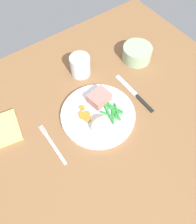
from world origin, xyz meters
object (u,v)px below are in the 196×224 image
object	(u,v)px
meat_portion	(99,98)
napkin	(1,130)
dinner_plate	(98,115)
salad_bowl	(137,53)
fork	(53,144)
knife	(135,94)
water_glass	(80,67)

from	to	relation	value
meat_portion	napkin	xyz separation A→B (cm)	(-33.11, 9.98, -2.69)
dinner_plate	salad_bowl	bearing A→B (deg)	24.84
fork	knife	xyz separation A→B (cm)	(34.93, -0.03, -0.00)
fork	water_glass	world-z (taller)	water_glass
knife	water_glass	size ratio (longest dim) A/B	2.52
meat_portion	water_glass	xyz separation A→B (cm)	(2.68, 16.09, 0.06)
knife	water_glass	distance (cm)	23.18
meat_portion	salad_bowl	size ratio (longest dim) A/B	0.61
dinner_plate	meat_portion	size ratio (longest dim) A/B	3.62
knife	water_glass	xyz separation A→B (cm)	(-10.44, 20.43, 3.26)
dinner_plate	salad_bowl	size ratio (longest dim) A/B	2.22
fork	water_glass	size ratio (longest dim) A/B	2.04
meat_portion	water_glass	bearing A→B (deg)	80.54
fork	salad_bowl	size ratio (longest dim) A/B	1.43
meat_portion	salad_bowl	distance (cm)	27.16
water_glass	napkin	size ratio (longest dim) A/B	0.66
fork	dinner_plate	bearing A→B (deg)	0.41
meat_portion	fork	size ratio (longest dim) A/B	0.43
fork	napkin	distance (cm)	18.23
dinner_plate	fork	bearing A→B (deg)	-179.20
napkin	meat_portion	bearing A→B (deg)	-16.78
dinner_plate	fork	distance (cm)	18.34
fork	napkin	bearing A→B (deg)	127.91
meat_portion	fork	world-z (taller)	meat_portion
water_glass	knife	bearing A→B (deg)	-62.94
knife	meat_portion	bearing A→B (deg)	163.00
salad_bowl	napkin	xyz separation A→B (cm)	(-58.60, 0.63, -2.60)
dinner_plate	napkin	xyz separation A→B (cm)	(-29.63, 14.04, -0.10)
fork	knife	size ratio (longest dim) A/B	0.81
dinner_plate	salad_bowl	distance (cm)	32.03
water_glass	salad_bowl	distance (cm)	23.79
fork	knife	world-z (taller)	knife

